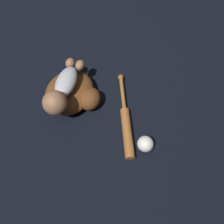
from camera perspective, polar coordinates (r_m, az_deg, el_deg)
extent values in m
plane|color=black|center=(1.22, -12.80, 3.03)|extent=(6.00, 6.00, 0.00)
ellipsoid|color=brown|center=(1.18, -11.05, 5.17)|extent=(0.33, 0.30, 0.11)
ellipsoid|color=brown|center=(1.14, -5.81, 3.43)|extent=(0.15, 0.14, 0.11)
ellipsoid|color=#B2B2B7|center=(1.10, -11.84, 7.71)|extent=(0.21, 0.15, 0.07)
sphere|color=#936647|center=(1.02, -14.64, 2.36)|extent=(0.12, 0.12, 0.12)
ellipsoid|color=#936647|center=(1.17, -8.38, 12.01)|extent=(0.07, 0.06, 0.05)
ellipsoid|color=#936647|center=(1.19, -10.87, 12.42)|extent=(0.07, 0.06, 0.05)
cylinder|color=#9E602D|center=(1.08, 4.00, -5.41)|extent=(0.23, 0.19, 0.05)
cylinder|color=#9E602D|center=(1.19, 2.79, 5.02)|extent=(0.18, 0.15, 0.02)
sphere|color=brown|center=(1.25, 2.31, 9.06)|extent=(0.03, 0.03, 0.03)
sphere|color=white|center=(1.05, 8.70, -8.22)|extent=(0.08, 0.08, 0.08)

